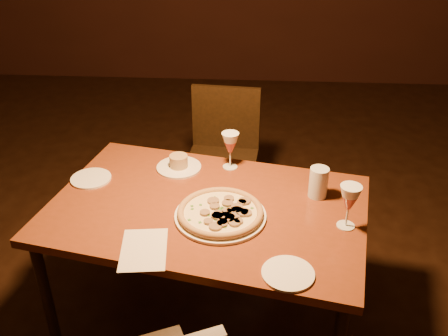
{
  "coord_description": "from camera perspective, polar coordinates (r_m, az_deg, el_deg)",
  "views": [
    {
      "loc": [
        0.41,
        -1.5,
        1.82
      ],
      "look_at": [
        0.3,
        0.22,
        0.83
      ],
      "focal_mm": 40.0,
      "sensor_mm": 36.0,
      "label": 1
    }
  ],
  "objects": [
    {
      "name": "dining_table",
      "position": [
        2.06,
        -1.96,
        -5.67
      ],
      "size": [
        1.4,
        1.05,
        0.68
      ],
      "rotation": [
        0.0,
        0.0,
        -0.2
      ],
      "color": "brown",
      "rests_on": "floor"
    },
    {
      "name": "chair_far",
      "position": [
        2.88,
        -0.14,
        1.81
      ],
      "size": [
        0.43,
        0.43,
        0.82
      ],
      "rotation": [
        0.0,
        0.0,
        -0.09
      ],
      "color": "black",
      "rests_on": "floor"
    },
    {
      "name": "water_tumbler",
      "position": [
        2.09,
        10.74,
        -1.62
      ],
      "size": [
        0.08,
        0.08,
        0.13
      ],
      "primitive_type": "cylinder",
      "color": "silver",
      "rests_on": "dining_table"
    },
    {
      "name": "wine_glass_right",
      "position": [
        1.92,
        14.03,
        -4.3
      ],
      "size": [
        0.08,
        0.08,
        0.18
      ],
      "primitive_type": null,
      "color": "#C05350",
      "rests_on": "dining_table"
    },
    {
      "name": "side_plate_near",
      "position": [
        1.72,
        7.33,
        -11.86
      ],
      "size": [
        0.18,
        0.18,
        0.01
      ],
      "primitive_type": "cylinder",
      "color": "white",
      "rests_on": "dining_table"
    },
    {
      "name": "pizza_plate",
      "position": [
        1.95,
        -0.42,
        -5.14
      ],
      "size": [
        0.36,
        0.36,
        0.04
      ],
      "color": "white",
      "rests_on": "dining_table"
    },
    {
      "name": "ramekin_saucer",
      "position": [
        2.28,
        -5.19,
        0.44
      ],
      "size": [
        0.2,
        0.2,
        0.06
      ],
      "color": "white",
      "rests_on": "dining_table"
    },
    {
      "name": "side_plate_left",
      "position": [
        2.28,
        -14.96,
        -1.16
      ],
      "size": [
        0.18,
        0.18,
        0.01
      ],
      "primitive_type": "cylinder",
      "color": "white",
      "rests_on": "dining_table"
    },
    {
      "name": "menu_card",
      "position": [
        1.83,
        -9.15,
        -9.17
      ],
      "size": [
        0.19,
        0.26,
        0.0
      ],
      "primitive_type": "cube",
      "rotation": [
        0.0,
        0.0,
        0.12
      ],
      "color": "silver",
      "rests_on": "dining_table"
    },
    {
      "name": "wine_glass_far",
      "position": [
        2.25,
        0.72,
        2.02
      ],
      "size": [
        0.08,
        0.08,
        0.17
      ],
      "primitive_type": null,
      "color": "#C05350",
      "rests_on": "dining_table"
    }
  ]
}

